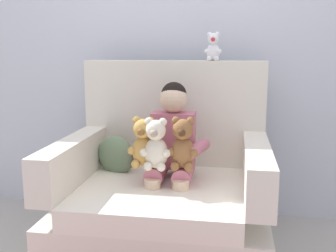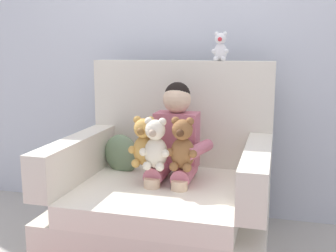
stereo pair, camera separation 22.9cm
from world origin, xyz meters
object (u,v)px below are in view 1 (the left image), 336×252
plush_cream (156,145)px  plush_white_on_backrest (213,47)px  plush_brown (183,145)px  plush_honey (143,144)px  throw_pillow (116,155)px  armchair (165,195)px  seated_child (172,144)px

plush_cream → plush_white_on_backrest: plush_white_on_backrest is taller
plush_cream → plush_brown: plush_brown is taller
plush_brown → plush_white_on_backrest: 0.74m
plush_honey → throw_pillow: (-0.24, 0.25, -0.14)m
armchair → plush_cream: 0.37m
armchair → seated_child: size_ratio=1.46×
plush_cream → plush_white_on_backrest: 0.80m
plush_brown → plush_cream: bearing=-162.4°
seated_child → plush_honey: bearing=-132.0°
seated_child → plush_brown: 0.18m
seated_child → plush_brown: (0.09, -0.15, 0.04)m
armchair → plush_brown: (0.12, -0.12, 0.35)m
armchair → seated_child: bearing=40.6°
plush_white_on_backrest → seated_child: bearing=-133.9°
plush_cream → plush_brown: 0.15m
plush_white_on_backrest → throw_pillow: plush_white_on_backrest is taller
seated_child → plush_honey: seated_child is taller
armchair → plush_honey: bearing=-132.3°
armchair → plush_white_on_backrest: plush_white_on_backrest is taller
throw_pillow → plush_honey: bearing=-46.1°
plush_cream → plush_white_on_backrest: (0.28, 0.52, 0.54)m
seated_child → plush_white_on_backrest: 0.70m
seated_child → plush_cream: seated_child is taller
armchair → plush_cream: armchair is taller
plush_white_on_backrest → plush_honey: bearing=-137.8°
plush_cream → plush_brown: size_ratio=0.98×
plush_honey → armchair: bearing=29.8°
armchair → plush_white_on_backrest: size_ratio=6.49×
seated_child → plush_cream: size_ratio=2.81×
plush_cream → plush_white_on_backrest: bearing=53.2°
plush_brown → throw_pillow: bearing=159.9°
seated_child → plush_white_on_backrest: bearing=59.7°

